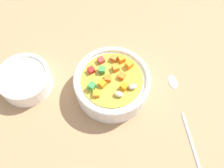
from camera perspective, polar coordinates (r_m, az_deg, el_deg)
The scene contains 4 objects.
ground_plane at distance 55.89cm, azimuth -0.00°, elevation -1.84°, with size 140.00×140.00×2.00cm, color #9E754F.
soup_bowl_main at distance 52.29cm, azimuth 0.00°, elevation 0.10°, with size 16.24×16.24×6.66cm.
spoon at distance 54.80cm, azimuth 15.96°, elevation -5.51°, with size 16.78×19.38×0.98cm.
side_bowl_small at distance 56.88cm, azimuth -19.72°, elevation 0.98°, with size 11.66×11.66×4.55cm.
Camera 1 is at (18.48, 15.95, 49.28)cm, focal length 39.03 mm.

